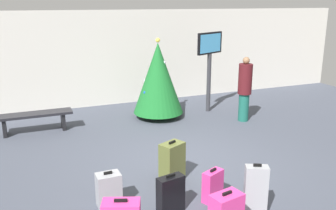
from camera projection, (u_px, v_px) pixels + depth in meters
The scene contains 11 objects.
ground_plane at pixel (185, 163), 7.27m from camera, with size 16.00×16.00×0.00m, color #424754.
back_wall at pixel (118, 58), 11.22m from camera, with size 16.00×0.20×2.82m, color beige.
holiday_tree at pixel (158, 78), 9.84m from camera, with size 1.34×1.34×2.15m.
flight_info_kiosk at pixel (210, 56), 10.29m from camera, with size 0.94×0.49×2.24m.
waiting_bench at pixel (34, 118), 8.88m from camera, with size 1.78×0.44×0.48m.
traveller_0 at pixel (245, 88), 9.62m from camera, with size 0.50×0.50×1.70m.
suitcase_1 at pixel (172, 162), 6.49m from camera, with size 0.49×0.42×0.74m.
suitcase_2 at pixel (171, 194), 5.52m from camera, with size 0.44×0.26×0.62m.
suitcase_3 at pixel (109, 190), 5.70m from camera, with size 0.37×0.27×0.57m.
suitcase_4 at pixel (213, 186), 5.84m from camera, with size 0.39×0.30×0.55m.
suitcase_6 at pixel (256, 191), 5.42m from camera, with size 0.37×0.30×0.82m.
Camera 1 is at (-2.84, -6.07, 3.06)m, focal length 39.68 mm.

